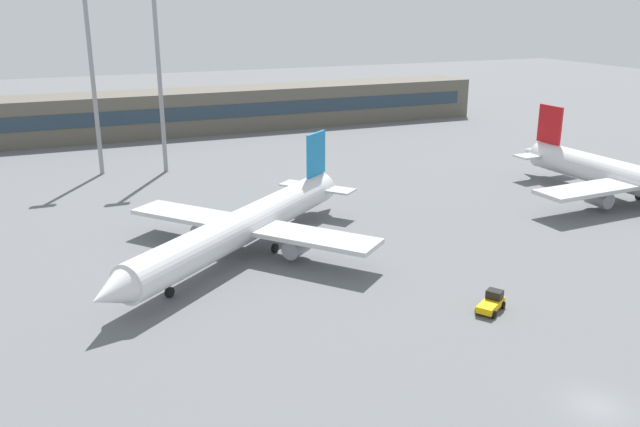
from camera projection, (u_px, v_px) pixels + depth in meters
name	position (u px, v px, depth m)	size (l,w,h in m)	color
ground_plane	(353.00, 232.00, 82.18)	(400.00, 400.00, 0.00)	slate
terminal_building	(209.00, 110.00, 145.26)	(126.26, 12.13, 9.00)	#5B564C
airplane_mid	(243.00, 227.00, 73.93)	(36.35, 31.52, 11.00)	silver
baggage_tug_yellow	(492.00, 302.00, 61.33)	(3.83, 3.23, 1.75)	#F2B20C
floodlight_tower_west	(159.00, 64.00, 106.20)	(3.20, 0.80, 30.92)	gray
floodlight_tower_east	(92.00, 69.00, 104.86)	(3.20, 0.80, 29.83)	gray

